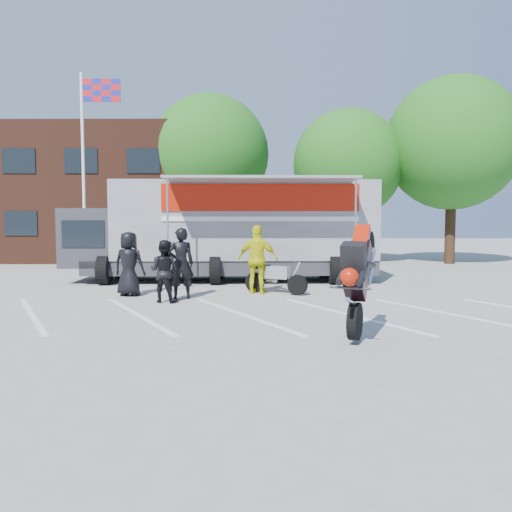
{
  "coord_description": "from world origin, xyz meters",
  "views": [
    {
      "loc": [
        0.57,
        -10.17,
        2.13
      ],
      "look_at": [
        0.5,
        1.49,
        1.3
      ],
      "focal_mm": 35.0,
      "sensor_mm": 36.0,
      "label": 1
    }
  ],
  "objects_px": {
    "flagpole": "(89,148)",
    "parked_motorcycle": "(276,294)",
    "spectator_leather_b": "(181,263)",
    "stunt_bike_rider": "(363,335)",
    "transporter_truck": "(231,281)",
    "tree_right": "(452,144)",
    "spectator_leather_c": "(164,271)",
    "tree_mid": "(348,164)",
    "spectator_leather_a": "(129,264)",
    "tree_left": "(210,154)",
    "spectator_hivis": "(258,259)"
  },
  "relations": [
    {
      "from": "flagpole",
      "to": "parked_motorcycle",
      "type": "bearing_deg",
      "value": -38.15
    },
    {
      "from": "flagpole",
      "to": "spectator_leather_b",
      "type": "xyz_separation_m",
      "value": [
        4.69,
        -6.69,
        -4.08
      ]
    },
    {
      "from": "stunt_bike_rider",
      "to": "transporter_truck",
      "type": "bearing_deg",
      "value": 131.66
    },
    {
      "from": "tree_right",
      "to": "spectator_leather_c",
      "type": "bearing_deg",
      "value": -135.33
    },
    {
      "from": "stunt_bike_rider",
      "to": "flagpole",
      "type": "bearing_deg",
      "value": 150.99
    },
    {
      "from": "transporter_truck",
      "to": "stunt_bike_rider",
      "type": "relative_size",
      "value": 4.99
    },
    {
      "from": "flagpole",
      "to": "parked_motorcycle",
      "type": "xyz_separation_m",
      "value": [
        7.3,
        -5.73,
        -5.05
      ]
    },
    {
      "from": "spectator_leather_c",
      "to": "parked_motorcycle",
      "type": "bearing_deg",
      "value": -136.33
    },
    {
      "from": "spectator_leather_b",
      "to": "parked_motorcycle",
      "type": "bearing_deg",
      "value": -173.78
    },
    {
      "from": "tree_right",
      "to": "spectator_leather_c",
      "type": "height_order",
      "value": "tree_right"
    },
    {
      "from": "spectator_leather_b",
      "to": "spectator_leather_c",
      "type": "distance_m",
      "value": 0.69
    },
    {
      "from": "tree_mid",
      "to": "spectator_leather_a",
      "type": "relative_size",
      "value": 4.21
    },
    {
      "from": "tree_left",
      "to": "tree_right",
      "type": "relative_size",
      "value": 0.95
    },
    {
      "from": "transporter_truck",
      "to": "spectator_hivis",
      "type": "relative_size",
      "value": 5.45
    },
    {
      "from": "tree_right",
      "to": "parked_motorcycle",
      "type": "bearing_deg",
      "value": -131.15
    },
    {
      "from": "parked_motorcycle",
      "to": "stunt_bike_rider",
      "type": "xyz_separation_m",
      "value": [
        1.45,
        -5.26,
        0.0
      ]
    },
    {
      "from": "transporter_truck",
      "to": "spectator_leather_c",
      "type": "xyz_separation_m",
      "value": [
        -1.49,
        -4.69,
        0.81
      ]
    },
    {
      "from": "tree_mid",
      "to": "spectator_leather_a",
      "type": "distance_m",
      "value": 14.38
    },
    {
      "from": "parked_motorcycle",
      "to": "tree_mid",
      "type": "bearing_deg",
      "value": 6.09
    },
    {
      "from": "flagpole",
      "to": "stunt_bike_rider",
      "type": "distance_m",
      "value": 14.93
    },
    {
      "from": "tree_mid",
      "to": "spectator_hivis",
      "type": "relative_size",
      "value": 3.83
    },
    {
      "from": "parked_motorcycle",
      "to": "spectator_leather_a",
      "type": "distance_m",
      "value": 4.28
    },
    {
      "from": "spectator_leather_a",
      "to": "stunt_bike_rider",
      "type": "bearing_deg",
      "value": 150.5
    },
    {
      "from": "tree_right",
      "to": "transporter_truck",
      "type": "xyz_separation_m",
      "value": [
        -10.42,
        -7.08,
        -5.88
      ]
    },
    {
      "from": "flagpole",
      "to": "spectator_leather_c",
      "type": "xyz_separation_m",
      "value": [
        4.34,
        -7.27,
        -4.24
      ]
    },
    {
      "from": "tree_left",
      "to": "parked_motorcycle",
      "type": "bearing_deg",
      "value": -75.41
    },
    {
      "from": "stunt_bike_rider",
      "to": "spectator_leather_a",
      "type": "height_order",
      "value": "spectator_leather_a"
    },
    {
      "from": "tree_right",
      "to": "spectator_hivis",
      "type": "bearing_deg",
      "value": -132.83
    },
    {
      "from": "tree_mid",
      "to": "spectator_leather_a",
      "type": "height_order",
      "value": "tree_mid"
    },
    {
      "from": "tree_mid",
      "to": "transporter_truck",
      "type": "bearing_deg",
      "value": -125.55
    },
    {
      "from": "flagpole",
      "to": "spectator_leather_c",
      "type": "relative_size",
      "value": 4.91
    },
    {
      "from": "stunt_bike_rider",
      "to": "spectator_leather_a",
      "type": "distance_m",
      "value": 7.45
    },
    {
      "from": "stunt_bike_rider",
      "to": "spectator_hivis",
      "type": "xyz_separation_m",
      "value": [
        -1.98,
        5.27,
        1.0
      ]
    },
    {
      "from": "parked_motorcycle",
      "to": "spectator_leather_c",
      "type": "relative_size",
      "value": 1.22
    },
    {
      "from": "flagpole",
      "to": "spectator_hivis",
      "type": "bearing_deg",
      "value": -40.18
    },
    {
      "from": "tree_left",
      "to": "spectator_leather_c",
      "type": "relative_size",
      "value": 5.31
    },
    {
      "from": "transporter_truck",
      "to": "tree_right",
      "type": "bearing_deg",
      "value": 32.67
    },
    {
      "from": "tree_left",
      "to": "stunt_bike_rider",
      "type": "height_order",
      "value": "tree_left"
    },
    {
      "from": "flagpole",
      "to": "transporter_truck",
      "type": "height_order",
      "value": "flagpole"
    },
    {
      "from": "spectator_leather_b",
      "to": "spectator_leather_c",
      "type": "xyz_separation_m",
      "value": [
        -0.35,
        -0.58,
        -0.16
      ]
    },
    {
      "from": "parked_motorcycle",
      "to": "spectator_leather_c",
      "type": "height_order",
      "value": "spectator_leather_c"
    },
    {
      "from": "tree_left",
      "to": "spectator_leather_b",
      "type": "bearing_deg",
      "value": -88.01
    },
    {
      "from": "spectator_leather_a",
      "to": "spectator_hivis",
      "type": "relative_size",
      "value": 0.91
    },
    {
      "from": "tree_right",
      "to": "parked_motorcycle",
      "type": "relative_size",
      "value": 4.58
    },
    {
      "from": "tree_left",
      "to": "tree_right",
      "type": "bearing_deg",
      "value": -7.13
    },
    {
      "from": "spectator_leather_a",
      "to": "spectator_hivis",
      "type": "xyz_separation_m",
      "value": [
        3.63,
        0.46,
        0.09
      ]
    },
    {
      "from": "tree_right",
      "to": "spectator_hivis",
      "type": "height_order",
      "value": "tree_right"
    },
    {
      "from": "tree_left",
      "to": "spectator_leather_c",
      "type": "xyz_separation_m",
      "value": [
        0.09,
        -13.27,
        -4.75
      ]
    },
    {
      "from": "parked_motorcycle",
      "to": "spectator_hivis",
      "type": "distance_m",
      "value": 1.13
    },
    {
      "from": "spectator_leather_a",
      "to": "transporter_truck",
      "type": "bearing_deg",
      "value": -115.64
    }
  ]
}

